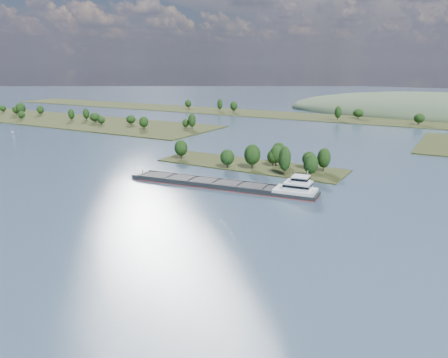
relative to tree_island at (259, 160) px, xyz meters
The scene contains 7 objects.
ground 59.02m from the tree_island, 95.89° to the right, with size 1800.00×1800.00×0.00m, color #34455B.
tree_island is the anchor object (origin of this frame).
left_bank 248.60m from the tree_island, 160.87° to the left, with size 300.00×80.00×14.73m.
back_shoreline 221.33m from the tree_island, 89.09° to the left, with size 900.00×60.00×14.88m.
hill_west 325.95m from the tree_island, 80.47° to the left, with size 320.00×160.00×44.00m, color #3F5238.
cargo_barge 41.22m from the tree_island, 80.66° to the right, with size 86.94×19.48×11.68m.
motorboat 211.41m from the tree_island, behind, with size 2.12×5.64×2.18m, color white.
Camera 1 is at (99.11, -22.43, 52.99)m, focal length 35.00 mm.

